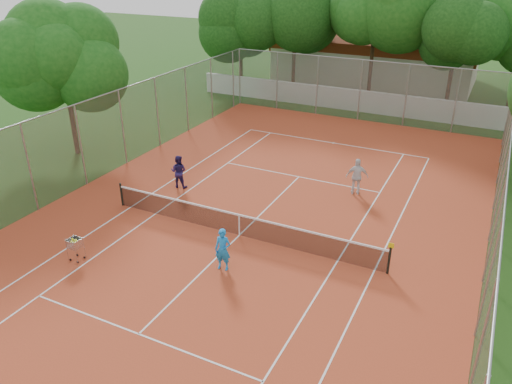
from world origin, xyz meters
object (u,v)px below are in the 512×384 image
at_px(clubhouse, 376,54).
at_px(ball_hopper, 76,249).
at_px(player_near, 223,250).
at_px(player_far_left, 179,171).
at_px(player_far_right, 357,177).
at_px(tennis_net, 239,225).

bearing_deg(clubhouse, ball_hopper, -94.38).
xyz_separation_m(clubhouse, player_near, (2.57, -31.30, -1.38)).
bearing_deg(ball_hopper, clubhouse, 77.16).
relative_size(clubhouse, player_far_left, 10.17).
bearing_deg(clubhouse, player_far_right, -77.60).
height_order(player_far_right, ball_hopper, player_far_right).
xyz_separation_m(player_near, player_far_right, (2.53, 8.10, 0.07)).
xyz_separation_m(clubhouse, ball_hopper, (-2.55, -33.21, -1.70)).
distance_m(clubhouse, player_far_right, 23.79).
relative_size(tennis_net, player_near, 7.44).
xyz_separation_m(player_near, ball_hopper, (-5.12, -1.91, -0.32)).
bearing_deg(clubhouse, tennis_net, -86.05).
distance_m(tennis_net, player_near, 2.39).
height_order(clubhouse, player_far_left, clubhouse).
xyz_separation_m(clubhouse, player_far_right, (5.10, -23.20, -1.31)).
bearing_deg(tennis_net, player_far_left, 149.84).
bearing_deg(clubhouse, player_far_left, -95.96).
distance_m(player_far_right, ball_hopper, 12.60).
relative_size(clubhouse, player_near, 10.27).
xyz_separation_m(clubhouse, player_far_left, (-2.74, -26.25, -1.37)).
distance_m(player_near, player_far_left, 7.33).
height_order(player_near, player_far_right, player_far_right).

